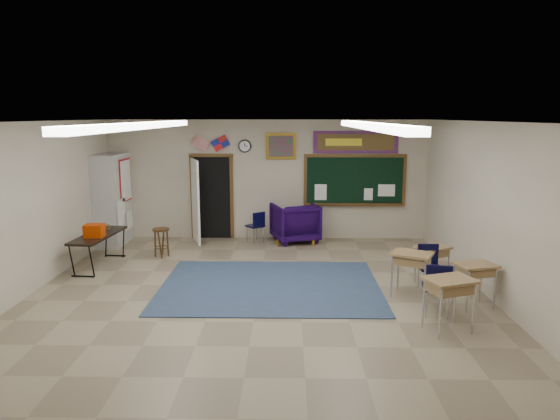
{
  "coord_description": "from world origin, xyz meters",
  "views": [
    {
      "loc": [
        0.52,
        -7.97,
        3.1
      ],
      "look_at": [
        0.37,
        1.5,
        1.3
      ],
      "focal_mm": 32.0,
      "sensor_mm": 36.0,
      "label": 1
    }
  ],
  "objects_px": {
    "wingback_armchair": "(295,222)",
    "wooden_stool": "(161,242)",
    "student_desk_front_left": "(411,272)",
    "student_desk_front_right": "(432,263)",
    "folding_table": "(99,249)"
  },
  "relations": [
    {
      "from": "student_desk_front_left",
      "to": "folding_table",
      "type": "bearing_deg",
      "value": -168.04
    },
    {
      "from": "student_desk_front_left",
      "to": "student_desk_front_right",
      "type": "height_order",
      "value": "student_desk_front_left"
    },
    {
      "from": "wingback_armchair",
      "to": "folding_table",
      "type": "height_order",
      "value": "wingback_armchair"
    },
    {
      "from": "wingback_armchair",
      "to": "student_desk_front_right",
      "type": "height_order",
      "value": "wingback_armchair"
    },
    {
      "from": "student_desk_front_left",
      "to": "wooden_stool",
      "type": "distance_m",
      "value": 5.49
    },
    {
      "from": "wooden_stool",
      "to": "folding_table",
      "type": "bearing_deg",
      "value": -146.89
    },
    {
      "from": "student_desk_front_right",
      "to": "wooden_stool",
      "type": "bearing_deg",
      "value": 131.37
    },
    {
      "from": "folding_table",
      "to": "student_desk_front_left",
      "type": "bearing_deg",
      "value": -10.01
    },
    {
      "from": "wingback_armchair",
      "to": "wooden_stool",
      "type": "xyz_separation_m",
      "value": [
        -2.99,
        -1.44,
        -0.15
      ]
    },
    {
      "from": "student_desk_front_right",
      "to": "wingback_armchair",
      "type": "bearing_deg",
      "value": 97.28
    },
    {
      "from": "folding_table",
      "to": "wooden_stool",
      "type": "relative_size",
      "value": 2.64
    },
    {
      "from": "student_desk_front_left",
      "to": "folding_table",
      "type": "xyz_separation_m",
      "value": [
        -6.05,
        1.69,
        -0.07
      ]
    },
    {
      "from": "student_desk_front_left",
      "to": "student_desk_front_right",
      "type": "distance_m",
      "value": 0.94
    },
    {
      "from": "folding_table",
      "to": "wooden_stool",
      "type": "xyz_separation_m",
      "value": [
        1.12,
        0.73,
        -0.04
      ]
    },
    {
      "from": "student_desk_front_left",
      "to": "student_desk_front_right",
      "type": "xyz_separation_m",
      "value": [
        0.57,
        0.74,
        -0.05
      ]
    }
  ]
}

